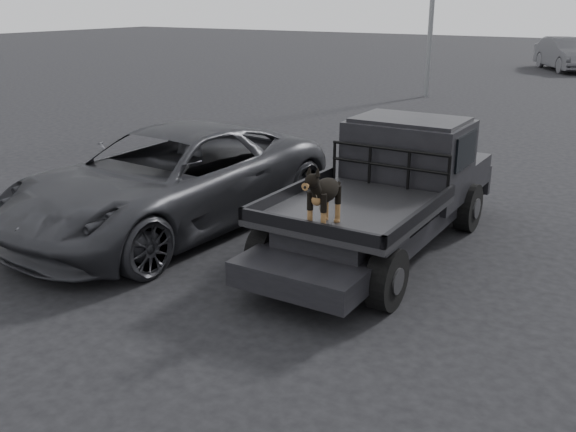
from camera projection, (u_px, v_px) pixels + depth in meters
The scene contains 7 objects.
ground at pixel (324, 314), 7.49m from camera, with size 120.00×120.00×0.00m, color black.
flatbed_ute at pixel (381, 220), 9.27m from camera, with size 2.00×5.40×0.92m, color black, non-canonical shape.
ute_cab at pixel (409, 147), 9.74m from camera, with size 1.72×1.30×0.88m, color black, non-canonical shape.
headache_rack at pixel (389, 168), 9.19m from camera, with size 1.80×0.08×0.55m, color black, non-canonical shape.
dog at pixel (324, 196), 7.56m from camera, with size 0.32×0.60×0.74m, color black, non-canonical shape.
parked_suv at pixel (169, 180), 10.07m from camera, with size 2.62×5.69×1.58m, color #2E2F34.
distant_car_a at pixel (567, 54), 32.61m from camera, with size 1.76×5.05×1.66m, color #48494D.
Camera 1 is at (3.16, -5.95, 3.49)m, focal length 40.00 mm.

